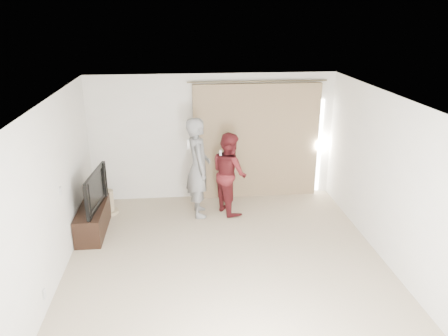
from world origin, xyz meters
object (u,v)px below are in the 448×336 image
Objects in this scene: tv at (90,190)px; tv_console at (93,220)px; person_woman at (229,173)px; person_man at (198,168)px.

tv_console is at bearing 0.00° from tv.
tv is 0.72× the size of person_woman.
tv is 0.60× the size of person_man.
tv_console is at bearing -165.96° from person_woman.
person_man is 0.63m from person_woman.
tv is at bearing -165.96° from person_woman.
tv is 2.01m from person_man.
tv_console is 0.66× the size of person_man.
person_woman is (2.52, 0.63, 0.56)m from tv_console.
person_woman reaches higher than tv_console.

